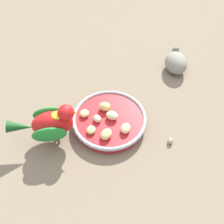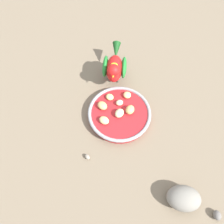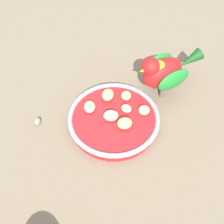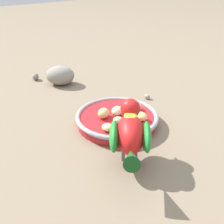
% 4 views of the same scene
% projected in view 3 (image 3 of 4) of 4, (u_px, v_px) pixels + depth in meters
% --- Properties ---
extents(ground_plane, '(4.00, 4.00, 0.00)m').
position_uv_depth(ground_plane, '(119.00, 128.00, 0.66)').
color(ground_plane, '#756651').
extents(feeding_bowl, '(0.21, 0.21, 0.03)m').
position_uv_depth(feeding_bowl, '(114.00, 120.00, 0.66)').
color(feeding_bowl, '#AD1E23').
rests_on(feeding_bowl, ground_plane).
extents(apple_piece_0, '(0.03, 0.03, 0.02)m').
position_uv_depth(apple_piece_0, '(144.00, 110.00, 0.66)').
color(apple_piece_0, '#E5C67F').
rests_on(apple_piece_0, feeding_bowl).
extents(apple_piece_1, '(0.03, 0.03, 0.02)m').
position_uv_depth(apple_piece_1, '(126.00, 96.00, 0.68)').
color(apple_piece_1, '#C6D17A').
rests_on(apple_piece_1, feeding_bowl).
extents(apple_piece_2, '(0.04, 0.04, 0.02)m').
position_uv_depth(apple_piece_2, '(89.00, 107.00, 0.66)').
color(apple_piece_2, '#E5C67F').
rests_on(apple_piece_2, feeding_bowl).
extents(apple_piece_3, '(0.04, 0.04, 0.02)m').
position_uv_depth(apple_piece_3, '(111.00, 115.00, 0.64)').
color(apple_piece_3, beige).
rests_on(apple_piece_3, feeding_bowl).
extents(apple_piece_4, '(0.03, 0.02, 0.02)m').
position_uv_depth(apple_piece_4, '(125.00, 108.00, 0.66)').
color(apple_piece_4, beige).
rests_on(apple_piece_4, feeding_bowl).
extents(apple_piece_5, '(0.04, 0.04, 0.02)m').
position_uv_depth(apple_piece_5, '(125.00, 123.00, 0.63)').
color(apple_piece_5, tan).
rests_on(apple_piece_5, feeding_bowl).
extents(apple_piece_6, '(0.04, 0.04, 0.02)m').
position_uv_depth(apple_piece_6, '(108.00, 95.00, 0.68)').
color(apple_piece_6, tan).
rests_on(apple_piece_6, feeding_bowl).
extents(parrot, '(0.13, 0.16, 0.13)m').
position_uv_depth(parrot, '(164.00, 71.00, 0.68)').
color(parrot, '#59544C').
rests_on(parrot, ground_plane).
extents(pebble_0, '(0.02, 0.02, 0.02)m').
position_uv_depth(pebble_0, '(38.00, 121.00, 0.67)').
color(pebble_0, gray).
rests_on(pebble_0, ground_plane).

